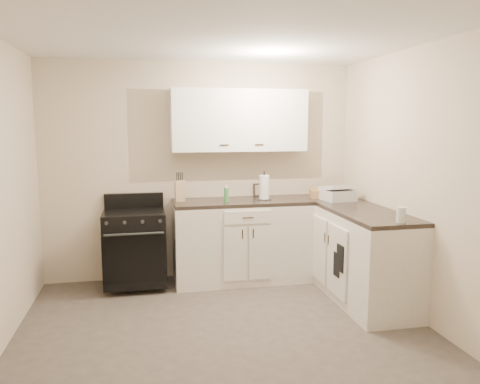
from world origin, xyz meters
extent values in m
plane|color=#473F38|center=(0.00, 0.00, 0.00)|extent=(3.60, 3.60, 0.00)
plane|color=white|center=(0.00, 0.00, 2.50)|extent=(3.60, 3.60, 0.00)
plane|color=beige|center=(0.00, 1.80, 1.25)|extent=(3.60, 0.00, 3.60)
plane|color=beige|center=(1.80, 0.00, 1.25)|extent=(0.00, 3.60, 3.60)
plane|color=beige|center=(0.00, -1.80, 1.25)|extent=(3.60, 0.00, 3.60)
cube|color=white|center=(0.43, 1.50, 0.45)|extent=(1.55, 0.60, 0.90)
cube|color=white|center=(1.50, 0.85, 0.45)|extent=(0.60, 1.90, 0.90)
cube|color=black|center=(0.43, 1.50, 0.92)|extent=(1.55, 0.60, 0.04)
cube|color=black|center=(1.50, 0.85, 0.92)|extent=(0.60, 1.90, 0.04)
cube|color=white|center=(0.43, 1.65, 1.84)|extent=(1.55, 0.30, 0.70)
cube|color=black|center=(-0.78, 1.48, 0.46)|extent=(0.66, 0.56, 0.80)
cube|color=tan|center=(-0.27, 1.57, 1.06)|extent=(0.11, 0.10, 0.23)
cylinder|color=white|center=(0.68, 1.48, 1.08)|extent=(0.12, 0.12, 0.28)
cylinder|color=green|center=(0.24, 1.44, 1.02)|extent=(0.06, 0.06, 0.15)
cube|color=black|center=(0.69, 1.76, 1.02)|extent=(0.13, 0.06, 0.15)
cube|color=#AB8551|center=(1.39, 1.46, 0.99)|extent=(0.31, 0.23, 0.09)
cube|color=silver|center=(1.49, 1.26, 1.00)|extent=(0.37, 0.35, 0.12)
cylinder|color=silver|center=(1.53, 0.00, 1.01)|extent=(0.10, 0.10, 0.14)
cube|color=black|center=(1.18, 0.44, 0.51)|extent=(0.02, 0.15, 0.26)
cube|color=black|center=(1.18, 0.52, 0.42)|extent=(0.02, 0.14, 0.24)
camera|label=1|loc=(-0.67, -3.64, 1.79)|focal=35.00mm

